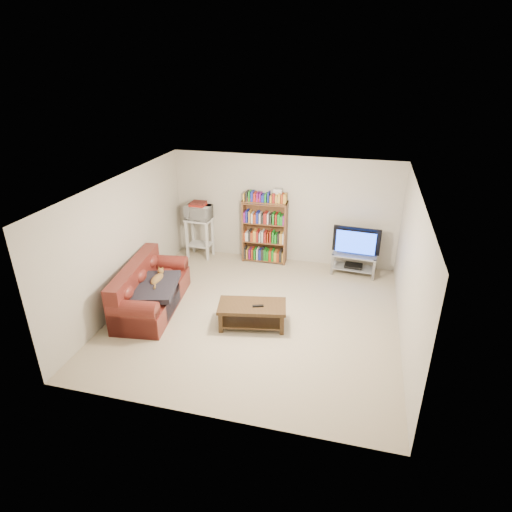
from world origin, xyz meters
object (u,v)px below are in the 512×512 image
(sofa, at_px, (148,292))
(bookshelf, at_px, (265,231))
(tv_stand, at_px, (354,261))
(coffee_table, at_px, (252,311))

(sofa, distance_m, bookshelf, 3.01)
(tv_stand, relative_size, bookshelf, 0.66)
(tv_stand, distance_m, bookshelf, 2.06)
(tv_stand, bearing_deg, bookshelf, 179.54)
(coffee_table, bearing_deg, bookshelf, 87.69)
(sofa, height_order, tv_stand, sofa)
(sofa, height_order, coffee_table, sofa)
(coffee_table, height_order, bookshelf, bookshelf)
(sofa, relative_size, coffee_table, 1.70)
(coffee_table, relative_size, tv_stand, 1.31)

